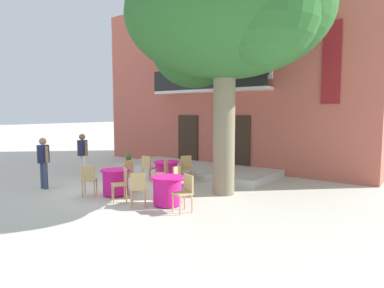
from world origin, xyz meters
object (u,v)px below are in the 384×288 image
cafe_chair_front_0 (131,173)px  pedestrian_mid_plaza (83,153)px  cafe_chair_near_tree_0 (180,180)px  cafe_chair_middle_1 (148,167)px  cafe_table_middle (166,172)px  ground_planter_left (128,158)px  cafe_chair_front_1 (89,178)px  cafe_table_front (116,182)px  cafe_chair_near_tree_2 (185,191)px  cafe_chair_middle_0 (187,167)px  cafe_chair_front_2 (122,182)px  cafe_chair_middle_2 (163,172)px  pedestrian_near_entrance (43,160)px  cafe_chair_near_tree_1 (138,187)px  plane_tree (223,21)px  cafe_table_near_tree (167,190)px

cafe_chair_front_0 → pedestrian_mid_plaza: size_ratio=0.55×
cafe_chair_near_tree_0 → cafe_chair_middle_1: (-2.36, 1.15, 0.00)m
cafe_table_middle → ground_planter_left: 4.70m
cafe_chair_front_0 → cafe_chair_front_1: 1.36m
cafe_chair_middle_1 → cafe_table_front: cafe_chair_middle_1 is taller
cafe_chair_front_0 → ground_planter_left: bearing=138.5°
cafe_chair_near_tree_2 → cafe_chair_middle_0: size_ratio=1.00×
cafe_chair_near_tree_2 → cafe_chair_middle_1: 3.85m
cafe_chair_near_tree_0 → cafe_chair_middle_1: size_ratio=1.00×
cafe_table_middle → cafe_chair_front_2: cafe_chair_front_2 is taller
cafe_chair_middle_2 → cafe_table_front: cafe_chair_middle_2 is taller
cafe_table_middle → ground_planter_left: (-4.20, 2.12, -0.09)m
cafe_chair_front_2 → pedestrian_near_entrance: (-3.13, -0.47, 0.39)m
cafe_chair_front_0 → ground_planter_left: (-3.91, 3.47, -0.22)m
cafe_chair_front_0 → pedestrian_mid_plaza: 2.76m
cafe_chair_near_tree_1 → pedestrian_near_entrance: (-3.90, -0.34, 0.39)m
cafe_table_middle → cafe_chair_middle_0: (0.39, 0.64, 0.14)m
cafe_chair_middle_2 → cafe_chair_front_2: (0.10, -1.81, 0.00)m
plane_tree → ground_planter_left: bearing=161.6°
cafe_table_front → cafe_chair_near_tree_0: bearing=25.1°
cafe_chair_near_tree_1 → cafe_chair_front_2: 0.78m
cafe_chair_near_tree_2 → cafe_chair_front_1: (-3.17, -0.47, 0.00)m
ground_planter_left → pedestrian_mid_plaza: (1.19, -3.31, 0.63)m
cafe_table_middle → cafe_chair_middle_2: size_ratio=0.95×
cafe_chair_near_tree_0 → cafe_chair_near_tree_1: bearing=-104.2°
ground_planter_left → cafe_chair_middle_1: bearing=-32.9°
cafe_chair_near_tree_2 → cafe_chair_middle_1: bearing=147.5°
cafe_chair_near_tree_0 → cafe_chair_front_1: size_ratio=1.00×
cafe_table_front → ground_planter_left: (-4.04, 4.21, -0.09)m
cafe_chair_front_2 → cafe_table_middle: bearing=101.8°
pedestrian_mid_plaza → ground_planter_left: bearing=109.8°
cafe_chair_near_tree_1 → cafe_chair_front_1: (-1.94, -0.08, 0.00)m
cafe_table_near_tree → pedestrian_mid_plaza: pedestrian_mid_plaza is taller
cafe_chair_near_tree_0 → ground_planter_left: bearing=149.8°
cafe_chair_near_tree_1 → cafe_chair_middle_1: same height
ground_planter_left → cafe_chair_front_2: bearing=-44.1°
cafe_chair_middle_1 → cafe_chair_near_tree_2: bearing=-32.5°
cafe_chair_near_tree_1 → cafe_chair_middle_2: same height
cafe_chair_middle_2 → pedestrian_near_entrance: (-3.03, -2.28, 0.39)m
cafe_chair_front_1 → ground_planter_left: size_ratio=1.68×
cafe_table_near_tree → cafe_chair_front_1: bearing=-165.0°
cafe_chair_near_tree_2 → cafe_chair_middle_2: (-2.09, 1.55, 0.00)m
cafe_chair_middle_0 → cafe_chair_middle_1: (-1.14, -0.76, 0.00)m
cafe_table_near_tree → cafe_chair_near_tree_1: cafe_chair_near_tree_1 is taller
cafe_chair_near_tree_2 → pedestrian_mid_plaza: 5.62m
cafe_chair_middle_2 → cafe_table_front: bearing=-111.3°
cafe_chair_middle_1 → cafe_table_front: 2.07m
cafe_table_near_tree → ground_planter_left: (-5.97, 4.12, -0.09)m
cafe_table_near_tree → cafe_chair_front_2: 1.34m
plane_tree → cafe_chair_front_0: bearing=-152.2°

